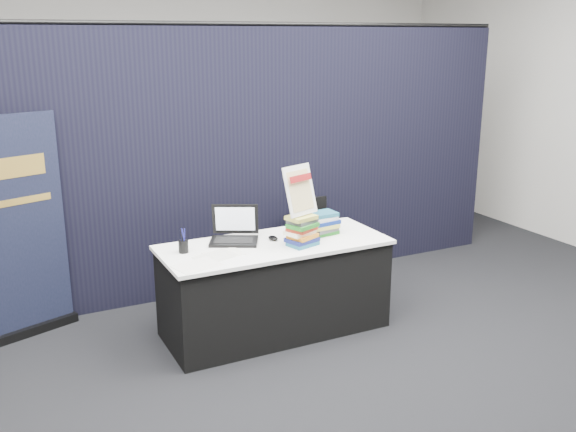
{
  "coord_description": "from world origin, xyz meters",
  "views": [
    {
      "loc": [
        -2.05,
        -3.78,
        2.32
      ],
      "look_at": [
        0.12,
        0.55,
        0.95
      ],
      "focal_mm": 40.0,
      "sensor_mm": 36.0,
      "label": 1
    }
  ],
  "objects_px": {
    "laptop": "(231,233)",
    "book_stack_short": "(323,223)",
    "info_sign": "(300,191)",
    "stacking_chair": "(316,241)",
    "book_stack_tall": "(302,230)",
    "display_table": "(275,287)",
    "pullup_banner": "(22,241)"
  },
  "relations": [
    {
      "from": "book_stack_tall",
      "to": "info_sign",
      "type": "xyz_separation_m",
      "value": [
        0.0,
        0.03,
        0.31
      ]
    },
    {
      "from": "book_stack_short",
      "to": "info_sign",
      "type": "relative_size",
      "value": 0.6
    },
    {
      "from": "book_stack_short",
      "to": "pullup_banner",
      "type": "xyz_separation_m",
      "value": [
        -2.24,
        0.81,
        -0.06
      ]
    },
    {
      "from": "book_stack_tall",
      "to": "book_stack_short",
      "type": "distance_m",
      "value": 0.34
    },
    {
      "from": "info_sign",
      "to": "stacking_chair",
      "type": "relative_size",
      "value": 0.46
    },
    {
      "from": "book_stack_short",
      "to": "stacking_chair",
      "type": "relative_size",
      "value": 0.28
    },
    {
      "from": "book_stack_tall",
      "to": "display_table",
      "type": "bearing_deg",
      "value": 138.47
    },
    {
      "from": "display_table",
      "to": "laptop",
      "type": "distance_m",
      "value": 0.56
    },
    {
      "from": "display_table",
      "to": "book_stack_tall",
      "type": "xyz_separation_m",
      "value": [
        0.16,
        -0.15,
        0.49
      ]
    },
    {
      "from": "display_table",
      "to": "book_stack_tall",
      "type": "distance_m",
      "value": 0.54
    },
    {
      "from": "display_table",
      "to": "pullup_banner",
      "type": "bearing_deg",
      "value": 154.85
    },
    {
      "from": "info_sign",
      "to": "pullup_banner",
      "type": "bearing_deg",
      "value": 134.15
    },
    {
      "from": "display_table",
      "to": "laptop",
      "type": "height_order",
      "value": "laptop"
    },
    {
      "from": "stacking_chair",
      "to": "book_stack_short",
      "type": "bearing_deg",
      "value": -111.59
    },
    {
      "from": "display_table",
      "to": "book_stack_tall",
      "type": "bearing_deg",
      "value": -41.53
    },
    {
      "from": "book_stack_short",
      "to": "stacking_chair",
      "type": "xyz_separation_m",
      "value": [
        0.27,
        0.61,
        -0.37
      ]
    },
    {
      "from": "book_stack_tall",
      "to": "stacking_chair",
      "type": "xyz_separation_m",
      "value": [
        0.56,
        0.78,
        -0.39
      ]
    },
    {
      "from": "laptop",
      "to": "book_stack_short",
      "type": "bearing_deg",
      "value": 14.06
    },
    {
      "from": "display_table",
      "to": "pullup_banner",
      "type": "relative_size",
      "value": 1.02
    },
    {
      "from": "laptop",
      "to": "book_stack_tall",
      "type": "relative_size",
      "value": 1.71
    },
    {
      "from": "info_sign",
      "to": "pullup_banner",
      "type": "distance_m",
      "value": 2.2
    },
    {
      "from": "info_sign",
      "to": "pullup_banner",
      "type": "relative_size",
      "value": 0.22
    },
    {
      "from": "pullup_banner",
      "to": "book_stack_tall",
      "type": "bearing_deg",
      "value": -46.1
    },
    {
      "from": "book_stack_short",
      "to": "info_sign",
      "type": "xyz_separation_m",
      "value": [
        -0.29,
        -0.14,
        0.34
      ]
    },
    {
      "from": "display_table",
      "to": "book_stack_short",
      "type": "distance_m",
      "value": 0.65
    },
    {
      "from": "book_stack_short",
      "to": "info_sign",
      "type": "bearing_deg",
      "value": -154.03
    },
    {
      "from": "laptop",
      "to": "book_stack_tall",
      "type": "height_order",
      "value": "laptop"
    },
    {
      "from": "info_sign",
      "to": "stacking_chair",
      "type": "height_order",
      "value": "info_sign"
    },
    {
      "from": "laptop",
      "to": "stacking_chair",
      "type": "relative_size",
      "value": 0.52
    },
    {
      "from": "info_sign",
      "to": "stacking_chair",
      "type": "xyz_separation_m",
      "value": [
        0.56,
        0.75,
        -0.7
      ]
    },
    {
      "from": "laptop",
      "to": "book_stack_short",
      "type": "xyz_separation_m",
      "value": [
        0.74,
        -0.17,
        0.03
      ]
    },
    {
      "from": "book_stack_tall",
      "to": "book_stack_short",
      "type": "xyz_separation_m",
      "value": [
        0.29,
        0.17,
        -0.03
      ]
    }
  ]
}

